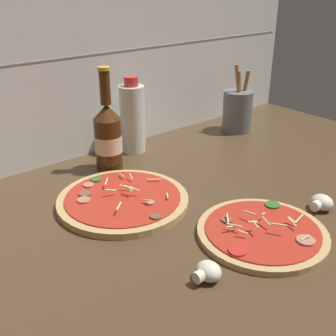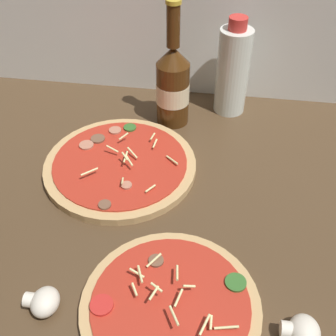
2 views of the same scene
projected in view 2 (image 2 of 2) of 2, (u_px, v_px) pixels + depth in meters
counter_slab at (158, 239)px, 70.55cm from camera, size 160.00×90.00×2.50cm
pizza_near at (170, 305)px, 59.14cm from camera, size 25.56×25.56×3.89cm
pizza_far at (120, 165)px, 81.30cm from camera, size 29.28×29.28×4.25cm
beer_bottle at (173, 84)px, 87.82cm from camera, size 7.06×7.06×26.77cm
oil_bottle at (233, 70)px, 90.77cm from camera, size 7.00×7.00×21.61cm
mushroom_left at (302, 332)px, 55.26cm from camera, size 5.18×4.93×3.45cm
mushroom_right at (43, 302)px, 58.59cm from camera, size 4.93×4.70×3.29cm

